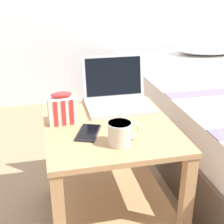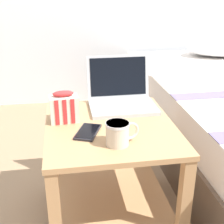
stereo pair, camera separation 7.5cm
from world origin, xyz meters
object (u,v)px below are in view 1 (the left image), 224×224
(cell_phone, at_px, (88,133))
(snack_bag, at_px, (62,109))
(laptop, at_px, (118,96))
(mug_front_left, at_px, (121,132))

(cell_phone, bearing_deg, snack_bag, 124.44)
(laptop, distance_m, mug_front_left, 0.39)
(laptop, bearing_deg, cell_phone, -124.79)
(mug_front_left, height_order, cell_phone, mug_front_left)
(laptop, xyz_separation_m, mug_front_left, (-0.08, -0.38, 0.00))
(laptop, relative_size, mug_front_left, 2.46)
(mug_front_left, bearing_deg, snack_bag, 129.19)
(snack_bag, distance_m, cell_phone, 0.17)
(mug_front_left, bearing_deg, laptop, 78.18)
(mug_front_left, relative_size, snack_bag, 0.91)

